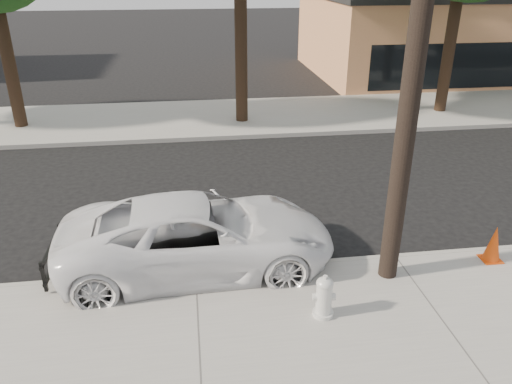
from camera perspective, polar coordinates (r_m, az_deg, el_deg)
ground at (r=11.62m, az=-7.17°, el=-3.83°), size 120.00×120.00×0.00m
near_sidewalk at (r=8.04m, az=-6.46°, el=-18.03°), size 90.00×4.40×0.15m
far_sidewalk at (r=19.50m, az=-7.76°, el=8.30°), size 90.00×5.00×0.15m
curb_near at (r=9.78m, az=-6.91°, el=-9.28°), size 90.00×0.12×0.16m
building_main at (r=30.89m, az=24.33°, el=16.12°), size 18.00×10.00×4.00m
utility_pole at (r=8.36m, az=18.24°, el=17.97°), size 1.40×0.34×9.00m
police_cruiser at (r=9.73m, az=-6.65°, el=-4.91°), size 5.35×2.63×1.46m
fire_hydrant at (r=8.47m, az=7.77°, el=-11.85°), size 0.39×0.35×0.73m
traffic_cone at (r=10.86m, az=25.53°, el=-5.38°), size 0.39×0.39×0.74m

